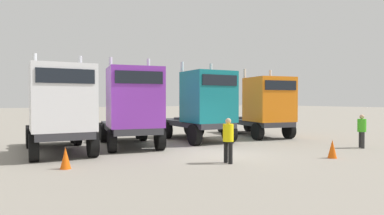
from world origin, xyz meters
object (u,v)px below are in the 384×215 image
Objects in this scene: semi_truck_teal at (203,106)px; visitor_in_hivis at (228,137)px; semi_truck_purple at (132,108)px; semi_truck_white at (61,109)px; traffic_cone_mid at (66,158)px; visitor_with_camera at (362,129)px; semi_truck_orange at (264,107)px; traffic_cone_near at (332,149)px.

semi_truck_teal is 3.58× the size of visitor_in_hivis.
semi_truck_purple reaches higher than visitor_in_hivis.
semi_truck_purple is 3.91× the size of visitor_in_hivis.
semi_truck_purple is (3.35, 0.28, -0.00)m from semi_truck_white.
traffic_cone_mid is at bearing -62.61° from semi_truck_teal.
semi_truck_teal reaches higher than visitor_with_camera.
visitor_with_camera is (12.94, -5.57, -1.04)m from semi_truck_white.
visitor_in_hivis is (-2.66, -5.73, -1.04)m from semi_truck_teal.
semi_truck_orange is 3.84× the size of visitor_in_hivis.
visitor_in_hivis reaches higher than traffic_cone_near.
traffic_cone_near is 10.23m from traffic_cone_mid.
semi_truck_purple is 8.83× the size of traffic_cone_mid.
traffic_cone_mid is (-8.01, -3.63, -1.64)m from semi_truck_teal.
traffic_cone_mid is at bearing -36.12° from semi_truck_purple.
semi_truck_teal reaches higher than semi_truck_orange.
traffic_cone_mid is (-9.63, 3.45, -0.00)m from traffic_cone_near.
semi_truck_white is at bearing 82.41° from traffic_cone_mid.
semi_truck_teal is 8.14m from visitor_with_camera.
traffic_cone_mid is at bearing 159.58° from visitor_in_hivis.
semi_truck_teal is 7.44m from traffic_cone_near.
semi_truck_orange is at bearing -45.23° from visitor_with_camera.
semi_truck_purple is at bearing 98.88° from semi_truck_white.
semi_truck_white is 3.89× the size of visitor_in_hivis.
visitor_with_camera is at bearing 19.46° from semi_truck_orange.
semi_truck_white is 3.56m from traffic_cone_mid.
visitor_with_camera is (0.82, -5.95, -0.98)m from semi_truck_orange.
semi_truck_teal is at bearing -79.67° from semi_truck_orange.
semi_truck_orange is at bearing 102.20° from semi_truck_purple.
semi_truck_white is 1.01× the size of semi_truck_orange.
traffic_cone_mid is (-5.36, 2.11, -0.60)m from visitor_in_hivis.
semi_truck_purple is 4.00× the size of visitor_with_camera.
traffic_cone_near is (4.27, -1.34, -0.60)m from visitor_in_hivis.
semi_truck_white is at bearing -83.34° from semi_truck_teal.
traffic_cone_near is (-3.73, -1.03, -0.57)m from visitor_with_camera.
semi_truck_white is at bearing -76.60° from semi_truck_orange.
semi_truck_purple is at bearing -77.76° from semi_truck_orange.
semi_truck_white reaches higher than semi_truck_orange.
semi_truck_white is 11.44m from traffic_cone_near.
semi_truck_orange is at bearing 91.76° from semi_truck_teal.
semi_truck_orange reaches higher than visitor_with_camera.
traffic_cone_near is at bearing -16.40° from visitor_in_hivis.
semi_truck_purple is 9.18m from traffic_cone_near.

